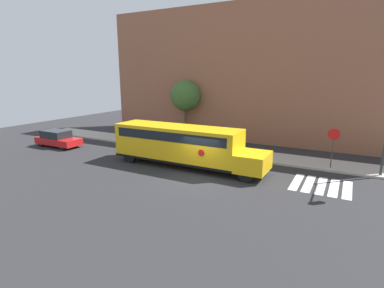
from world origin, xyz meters
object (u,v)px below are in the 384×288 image
(school_bus, at_px, (182,143))
(tree_near_sidewalk, at_px, (186,96))
(stop_sign, at_px, (333,142))
(parked_car, at_px, (58,139))

(school_bus, height_order, tree_near_sidewalk, tree_near_sidewalk)
(stop_sign, bearing_deg, school_bus, -156.98)
(school_bus, relative_size, parked_car, 2.57)
(parked_car, height_order, tree_near_sidewalk, tree_near_sidewalk)
(parked_car, relative_size, tree_near_sidewalk, 0.74)
(stop_sign, relative_size, tree_near_sidewalk, 0.49)
(parked_car, xyz_separation_m, stop_sign, (22.69, 4.22, 1.24))
(school_bus, relative_size, stop_sign, 3.87)
(school_bus, bearing_deg, parked_car, -179.32)
(parked_car, height_order, stop_sign, stop_sign)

